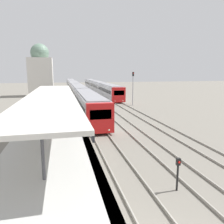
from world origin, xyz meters
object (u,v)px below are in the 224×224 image
object	(u,v)px
signal_mast_far	(133,85)
train_far	(98,86)
person_on_platform	(74,115)
signal_post_near	(178,171)
train_near	(76,89)

from	to	relation	value
signal_mast_far	train_far	bearing A→B (deg)	94.03
person_on_platform	signal_post_near	bearing A→B (deg)	-68.32
signal_post_near	signal_mast_far	distance (m)	28.16
train_far	signal_mast_far	xyz separation A→B (m)	(1.83, -26.00, 1.86)
train_near	train_far	distance (m)	11.42
person_on_platform	train_far	size ratio (longest dim) A/B	0.04
train_near	signal_post_near	world-z (taller)	train_near
signal_post_near	train_near	bearing A→B (deg)	92.67
train_far	signal_post_near	distance (m)	53.46
person_on_platform	train_near	distance (m)	33.17
train_far	signal_mast_far	size ratio (longest dim) A/B	8.10
train_far	signal_mast_far	bearing A→B (deg)	-85.97
train_near	signal_post_near	size ratio (longest dim) A/B	40.25
train_near	person_on_platform	bearing A→B (deg)	-94.06
train_far	signal_mast_far	distance (m)	26.13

